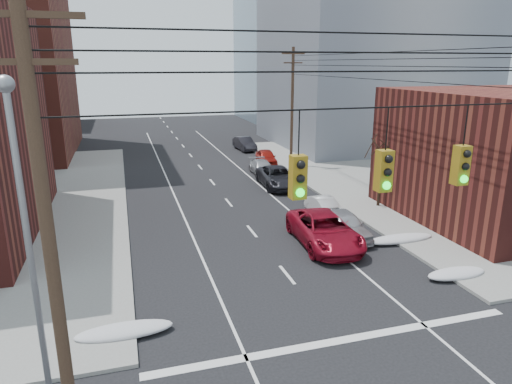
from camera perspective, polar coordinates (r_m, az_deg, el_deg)
sidewalk_ne at (r=48.49m, az=28.48°, el=2.59°), size 40.00×40.00×0.15m
building_office at (r=58.11m, az=14.14°, el=18.26°), size 22.00×20.00×25.00m
building_glass at (r=82.35m, az=5.84°, el=16.74°), size 20.00×18.00×22.00m
utility_pole_left at (r=10.17m, az=-24.23°, el=-7.56°), size 2.20×0.28×11.00m
utility_pole_far at (r=43.33m, az=4.54°, el=10.75°), size 2.20×0.28×11.00m
traffic_signals at (r=11.89m, az=20.28°, el=3.13°), size 17.00×0.42×2.02m
street_light at (r=13.20m, az=-26.84°, el=-3.76°), size 0.44×0.44×9.32m
bare_tree at (r=31.90m, az=15.25°, el=2.11°), size 2.09×2.20×4.93m
snow_nw at (r=17.95m, az=-16.13°, el=-16.33°), size 3.50×1.08×0.42m
snow_ne at (r=23.30m, az=23.76°, el=-9.31°), size 3.00×1.08×0.42m
snow_east_far at (r=26.56m, az=17.59°, el=-5.61°), size 4.00×1.08×0.42m
red_pickup at (r=25.08m, az=8.54°, el=-4.72°), size 3.19×6.28×1.70m
parked_car_a at (r=26.39m, az=11.03°, el=-4.02°), size 1.91×4.48×1.51m
parked_car_b at (r=29.76m, az=8.64°, el=-1.90°), size 1.47×3.76×1.22m
parked_car_c at (r=36.53m, az=2.77°, el=1.88°), size 2.94×5.80×1.57m
parked_car_d at (r=40.54m, az=0.77°, el=3.06°), size 1.91×4.37×1.25m
parked_car_e at (r=44.55m, az=1.28°, el=4.36°), size 2.29×4.46×1.45m
parked_car_f at (r=52.22m, az=-1.45°, el=6.07°), size 1.87×4.56×1.47m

